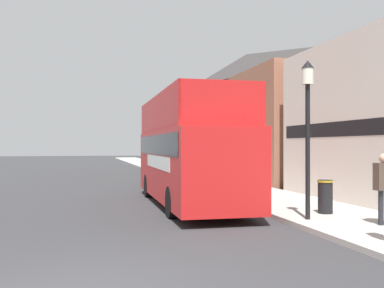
{
  "coord_description": "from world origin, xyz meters",
  "views": [
    {
      "loc": [
        0.13,
        -6.79,
        2.19
      ],
      "look_at": [
        3.72,
        7.81,
        2.25
      ],
      "focal_mm": 42.0,
      "sensor_mm": 36.0,
      "label": 1
    }
  ],
  "objects_px": {
    "lamp_post_second": "(225,117)",
    "lamp_post_third": "(188,120)",
    "parked_car_ahead_of_bus": "(166,173)",
    "pedestrian_second": "(384,182)",
    "tour_bus": "(188,157)",
    "litter_bin": "(325,196)",
    "lamp_post_nearest": "(308,109)"
  },
  "relations": [
    {
      "from": "tour_bus",
      "to": "parked_car_ahead_of_bus",
      "type": "xyz_separation_m",
      "value": [
        0.62,
        7.91,
        -1.08
      ]
    },
    {
      "from": "tour_bus",
      "to": "litter_bin",
      "type": "xyz_separation_m",
      "value": [
        3.35,
        -3.92,
        -1.09
      ]
    },
    {
      "from": "pedestrian_second",
      "to": "lamp_post_nearest",
      "type": "relative_size",
      "value": 0.42
    },
    {
      "from": "lamp_post_second",
      "to": "litter_bin",
      "type": "relative_size",
      "value": 4.73
    },
    {
      "from": "litter_bin",
      "to": "lamp_post_third",
      "type": "bearing_deg",
      "value": 94.33
    },
    {
      "from": "parked_car_ahead_of_bus",
      "to": "litter_bin",
      "type": "xyz_separation_m",
      "value": [
        2.72,
        -11.84,
        -0.01
      ]
    },
    {
      "from": "parked_car_ahead_of_bus",
      "to": "lamp_post_nearest",
      "type": "bearing_deg",
      "value": -79.51
    },
    {
      "from": "lamp_post_second",
      "to": "lamp_post_third",
      "type": "xyz_separation_m",
      "value": [
        0.05,
        7.3,
        0.29
      ]
    },
    {
      "from": "lamp_post_second",
      "to": "litter_bin",
      "type": "bearing_deg",
      "value": -80.34
    },
    {
      "from": "litter_bin",
      "to": "parked_car_ahead_of_bus",
      "type": "bearing_deg",
      "value": 102.96
    },
    {
      "from": "parked_car_ahead_of_bus",
      "to": "lamp_post_nearest",
      "type": "xyz_separation_m",
      "value": [
        1.67,
        -12.71,
        2.53
      ]
    },
    {
      "from": "tour_bus",
      "to": "lamp_post_third",
      "type": "bearing_deg",
      "value": 77.8
    },
    {
      "from": "tour_bus",
      "to": "lamp_post_nearest",
      "type": "height_order",
      "value": "lamp_post_nearest"
    },
    {
      "from": "parked_car_ahead_of_bus",
      "to": "pedestrian_second",
      "type": "height_order",
      "value": "pedestrian_second"
    },
    {
      "from": "pedestrian_second",
      "to": "litter_bin",
      "type": "bearing_deg",
      "value": 101.26
    },
    {
      "from": "tour_bus",
      "to": "lamp_post_third",
      "type": "distance_m",
      "value": 10.26
    },
    {
      "from": "lamp_post_third",
      "to": "lamp_post_second",
      "type": "bearing_deg",
      "value": -90.43
    },
    {
      "from": "pedestrian_second",
      "to": "lamp_post_second",
      "type": "xyz_separation_m",
      "value": [
        -1.52,
        8.58,
        2.18
      ]
    },
    {
      "from": "parked_car_ahead_of_bus",
      "to": "lamp_post_nearest",
      "type": "height_order",
      "value": "lamp_post_nearest"
    },
    {
      "from": "lamp_post_nearest",
      "to": "lamp_post_third",
      "type": "xyz_separation_m",
      "value": [
        0.01,
        14.61,
        0.5
      ]
    },
    {
      "from": "lamp_post_third",
      "to": "litter_bin",
      "type": "distance_m",
      "value": 14.11
    },
    {
      "from": "tour_bus",
      "to": "parked_car_ahead_of_bus",
      "type": "height_order",
      "value": "tour_bus"
    },
    {
      "from": "parked_car_ahead_of_bus",
      "to": "lamp_post_second",
      "type": "xyz_separation_m",
      "value": [
        1.63,
        -5.41,
        2.75
      ]
    },
    {
      "from": "lamp_post_nearest",
      "to": "lamp_post_second",
      "type": "relative_size",
      "value": 0.93
    },
    {
      "from": "tour_bus",
      "to": "lamp_post_third",
      "type": "height_order",
      "value": "lamp_post_third"
    },
    {
      "from": "parked_car_ahead_of_bus",
      "to": "pedestrian_second",
      "type": "distance_m",
      "value": 14.35
    },
    {
      "from": "lamp_post_second",
      "to": "parked_car_ahead_of_bus",
      "type": "bearing_deg",
      "value": 106.77
    },
    {
      "from": "parked_car_ahead_of_bus",
      "to": "pedestrian_second",
      "type": "relative_size",
      "value": 2.38
    },
    {
      "from": "tour_bus",
      "to": "pedestrian_second",
      "type": "relative_size",
      "value": 5.19
    },
    {
      "from": "parked_car_ahead_of_bus",
      "to": "litter_bin",
      "type": "height_order",
      "value": "parked_car_ahead_of_bus"
    },
    {
      "from": "tour_bus",
      "to": "lamp_post_second",
      "type": "relative_size",
      "value": 2.0
    },
    {
      "from": "pedestrian_second",
      "to": "lamp_post_third",
      "type": "xyz_separation_m",
      "value": [
        -1.47,
        15.89,
        2.47
      ]
    }
  ]
}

